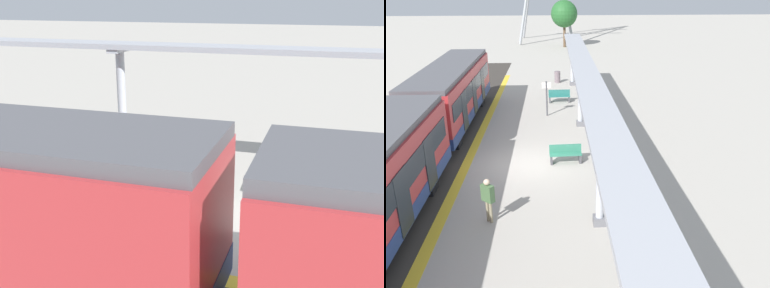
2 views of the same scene
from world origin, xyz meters
The scene contains 6 objects.
ground_plane centered at (0.00, 0.00, 0.00)m, with size 176.00×176.00×0.00m, color #B0A99E.
tactile_edge_strip centered at (-2.94, 0.00, 0.00)m, with size 0.43×39.10×0.01m, color yellow.
canopy_pillar_third centered at (2.70, 5.33, 1.97)m, with size 1.10×0.44×3.89m.
canopy_beam centered at (2.70, 0.20, 3.97)m, with size 1.20×31.28×0.16m, color #A8AAB2.
bench_mid_platform centered at (1.68, 0.12, 0.44)m, with size 1.52×0.51×0.86m.
platform_info_sign centered at (0.74, 7.39, 1.33)m, with size 0.56×0.10×2.20m.
Camera 1 is at (-10.68, -1.19, 5.42)m, focal length 42.83 mm.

